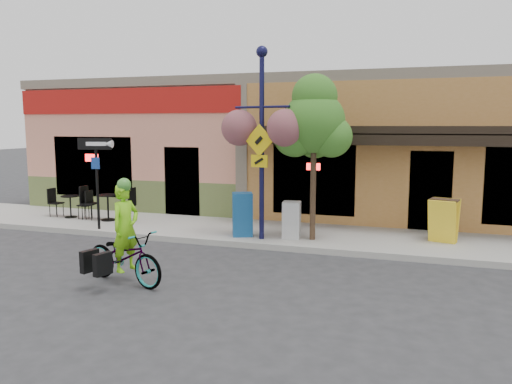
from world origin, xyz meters
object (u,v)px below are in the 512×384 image
one_way_sign (97,184)px  newspaper_box_blue (242,214)px  lamp_post (262,144)px  street_tree (314,157)px  cyclist_rider (126,241)px  bicycle (124,257)px  building (304,145)px  newspaper_box_grey (292,220)px

one_way_sign → newspaper_box_blue: one_way_sign is taller
lamp_post → street_tree: 1.31m
cyclist_rider → one_way_sign: bearing=57.5°
bicycle → one_way_sign: size_ratio=0.78×
bicycle → street_tree: 5.20m
one_way_sign → street_tree: (5.84, 0.58, 0.81)m
street_tree → one_way_sign: bearing=-174.3°
building → lamp_post: (0.39, -6.50, 0.26)m
bicycle → newspaper_box_blue: (0.98, 3.91, 0.20)m
bicycle → one_way_sign: bearing=57.0°
cyclist_rider → building: bearing=9.5°
bicycle → street_tree: size_ratio=0.47×
newspaper_box_grey → street_tree: bearing=-5.5°
bicycle → cyclist_rider: 0.32m
cyclist_rider → lamp_post: lamp_post is taller
one_way_sign → newspaper_box_blue: 4.12m
building → bicycle: (-1.15, -10.24, -1.74)m
street_tree → newspaper_box_blue: bearing=-175.4°
lamp_post → one_way_sign: bearing=-164.5°
newspaper_box_blue → street_tree: street_tree is taller
cyclist_rider → newspaper_box_grey: bearing=-12.7°
bicycle → lamp_post: size_ratio=0.41×
lamp_post → street_tree: bearing=26.6°
bicycle → building: bearing=9.3°
building → one_way_sign: building is taller
building → bicycle: building is taller
one_way_sign → newspaper_box_grey: one_way_sign is taller
building → one_way_sign: size_ratio=7.31×
lamp_post → newspaper_box_grey: size_ratio=5.08×
bicycle → lamp_post: bearing=-6.8°
lamp_post → newspaper_box_blue: (-0.57, 0.17, -1.81)m
cyclist_rider → newspaper_box_grey: 4.61m
one_way_sign → street_tree: size_ratio=0.61×
bicycle → cyclist_rider: bearing=-74.3°
one_way_sign → newspaper_box_grey: 5.39m
building → cyclist_rider: building is taller
lamp_post → one_way_sign: 4.75m
lamp_post → newspaper_box_blue: bearing=175.7°
cyclist_rider → newspaper_box_blue: 4.02m
newspaper_box_blue → street_tree: 2.35m
building → newspaper_box_grey: 6.49m
cyclist_rider → street_tree: street_tree is taller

